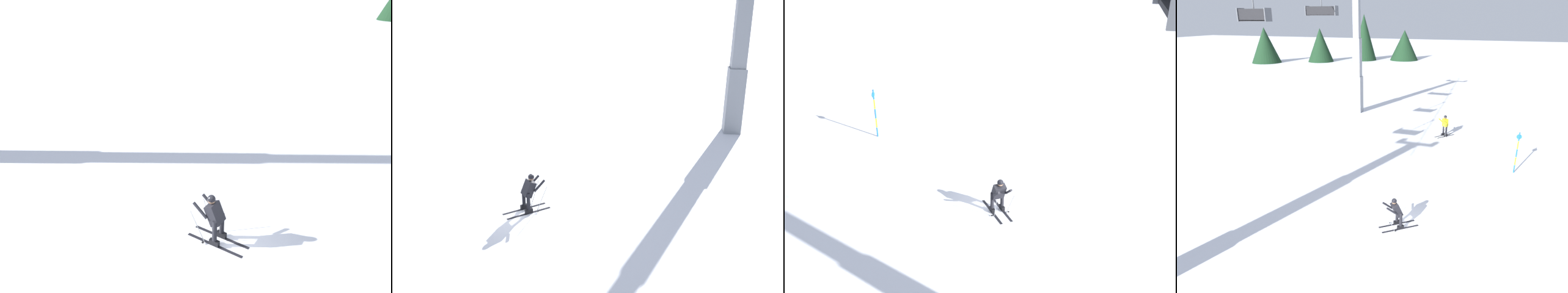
# 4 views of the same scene
# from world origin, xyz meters

# --- Properties ---
(ground_plane) EXTENTS (260.00, 260.00, 0.00)m
(ground_plane) POSITION_xyz_m (0.00, 0.00, 0.00)
(ground_plane) COLOR white
(skier_carving_main) EXTENTS (1.41, 1.62, 1.51)m
(skier_carving_main) POSITION_xyz_m (0.41, 0.44, 0.79)
(skier_carving_main) COLOR black
(skier_carving_main) RESTS_ON ground_plane
(lift_tower_far) EXTENTS (0.80, 2.75, 10.56)m
(lift_tower_far) POSITION_xyz_m (17.56, 8.85, 4.38)
(lift_tower_far) COLOR gray
(lift_tower_far) RESTS_ON ground_plane
(chairlift_seat_second) EXTENTS (0.61, 1.66, 2.25)m
(chairlift_seat_second) POSITION_xyz_m (3.57, 8.85, 8.57)
(chairlift_seat_second) COLOR black
(chairlift_seat_middle) EXTENTS (0.61, 2.28, 1.96)m
(chairlift_seat_middle) POSITION_xyz_m (10.95, 8.85, 8.81)
(chairlift_seat_middle) COLOR black
(trail_marker_pole) EXTENTS (0.07, 0.28, 2.44)m
(trail_marker_pole) POSITION_xyz_m (7.91, -4.56, 1.30)
(trail_marker_pole) COLOR blue
(trail_marker_pole) RESTS_ON ground_plane
(skier_distant_uphill) EXTENTS (1.51, 1.35, 1.63)m
(skier_distant_uphill) POSITION_xyz_m (13.13, 0.14, 0.92)
(skier_distant_uphill) COLOR black
(skier_distant_uphill) RESTS_ON ground_plane
(tree_line_ridge) EXTENTS (18.65, 30.25, 9.02)m
(tree_line_ridge) POSITION_xyz_m (53.57, 26.55, 3.55)
(tree_line_ridge) COLOR black
(tree_line_ridge) RESTS_ON ground_plane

